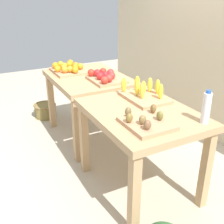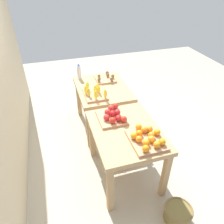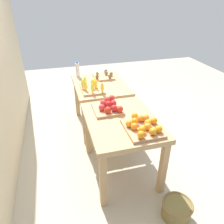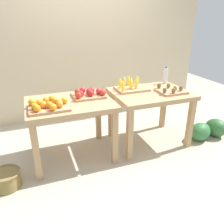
{
  "view_description": "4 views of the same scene",
  "coord_description": "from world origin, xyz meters",
  "px_view_note": "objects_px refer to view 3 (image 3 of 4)",
  "views": [
    {
      "loc": [
        2.33,
        -1.2,
        1.7
      ],
      "look_at": [
        0.09,
        -0.03,
        0.58
      ],
      "focal_mm": 44.9,
      "sensor_mm": 36.0,
      "label": 1
    },
    {
      "loc": [
        -2.43,
        0.74,
        2.41
      ],
      "look_at": [
        0.05,
        -0.01,
        0.62
      ],
      "focal_mm": 34.58,
      "sensor_mm": 36.0,
      "label": 2
    },
    {
      "loc": [
        -2.54,
        0.67,
        2.06
      ],
      "look_at": [
        0.01,
        -0.04,
        0.55
      ],
      "focal_mm": 34.26,
      "sensor_mm": 36.0,
      "label": 3
    },
    {
      "loc": [
        -0.97,
        -2.58,
        1.72
      ],
      "look_at": [
        -0.02,
        -0.04,
        0.57
      ],
      "focal_mm": 36.06,
      "sensor_mm": 36.0,
      "label": 4
    }
  ],
  "objects_px": {
    "watermelon_pile": "(102,95)",
    "wicker_basket": "(177,209)",
    "orange_bin": "(143,126)",
    "apple_bin": "(109,106)",
    "display_table_right": "(100,90)",
    "banana_crate": "(92,87)",
    "kiwi_bin": "(104,76)",
    "display_table_left": "(121,127)",
    "water_bottle": "(78,70)"
  },
  "relations": [
    {
      "from": "display_table_right",
      "to": "banana_crate",
      "type": "distance_m",
      "value": 0.32
    },
    {
      "from": "display_table_left",
      "to": "wicker_basket",
      "type": "bearing_deg",
      "value": -156.43
    },
    {
      "from": "display_table_right",
      "to": "wicker_basket",
      "type": "distance_m",
      "value": 2.03
    },
    {
      "from": "watermelon_pile",
      "to": "wicker_basket",
      "type": "bearing_deg",
      "value": -177.71
    },
    {
      "from": "kiwi_bin",
      "to": "water_bottle",
      "type": "bearing_deg",
      "value": 67.35
    },
    {
      "from": "apple_bin",
      "to": "water_bottle",
      "type": "xyz_separation_m",
      "value": [
        1.27,
        0.21,
        0.08
      ]
    },
    {
      "from": "display_table_right",
      "to": "apple_bin",
      "type": "height_order",
      "value": "apple_bin"
    },
    {
      "from": "display_table_left",
      "to": "watermelon_pile",
      "type": "xyz_separation_m",
      "value": [
        2.03,
        -0.24,
        -0.52
      ]
    },
    {
      "from": "display_table_left",
      "to": "display_table_right",
      "type": "distance_m",
      "value": 1.12
    },
    {
      "from": "orange_bin",
      "to": "banana_crate",
      "type": "distance_m",
      "value": 1.2
    },
    {
      "from": "wicker_basket",
      "to": "display_table_left",
      "type": "bearing_deg",
      "value": 23.57
    },
    {
      "from": "apple_bin",
      "to": "display_table_left",
      "type": "bearing_deg",
      "value": -161.31
    },
    {
      "from": "display_table_left",
      "to": "apple_bin",
      "type": "bearing_deg",
      "value": 18.69
    },
    {
      "from": "wicker_basket",
      "to": "orange_bin",
      "type": "bearing_deg",
      "value": 20.45
    },
    {
      "from": "orange_bin",
      "to": "water_bottle",
      "type": "bearing_deg",
      "value": 13.81
    },
    {
      "from": "kiwi_bin",
      "to": "display_table_left",
      "type": "bearing_deg",
      "value": 175.03
    },
    {
      "from": "banana_crate",
      "to": "water_bottle",
      "type": "xyz_separation_m",
      "value": [
        0.63,
        0.12,
        0.08
      ]
    },
    {
      "from": "display_table_right",
      "to": "watermelon_pile",
      "type": "xyz_separation_m",
      "value": [
        0.91,
        -0.24,
        -0.52
      ]
    },
    {
      "from": "kiwi_bin",
      "to": "watermelon_pile",
      "type": "height_order",
      "value": "kiwi_bin"
    },
    {
      "from": "wicker_basket",
      "to": "display_table_right",
      "type": "bearing_deg",
      "value": 10.32
    },
    {
      "from": "kiwi_bin",
      "to": "water_bottle",
      "type": "relative_size",
      "value": 1.4
    },
    {
      "from": "display_table_right",
      "to": "water_bottle",
      "type": "height_order",
      "value": "water_bottle"
    },
    {
      "from": "banana_crate",
      "to": "display_table_left",
      "type": "bearing_deg",
      "value": -169.06
    },
    {
      "from": "orange_bin",
      "to": "apple_bin",
      "type": "distance_m",
      "value": 0.57
    },
    {
      "from": "orange_bin",
      "to": "kiwi_bin",
      "type": "xyz_separation_m",
      "value": [
        1.62,
        0.03,
        -0.02
      ]
    },
    {
      "from": "watermelon_pile",
      "to": "apple_bin",
      "type": "bearing_deg",
      "value": 169.61
    },
    {
      "from": "display_table_left",
      "to": "kiwi_bin",
      "type": "relative_size",
      "value": 2.86
    },
    {
      "from": "wicker_basket",
      "to": "apple_bin",
      "type": "bearing_deg",
      "value": 22.41
    },
    {
      "from": "display_table_right",
      "to": "orange_bin",
      "type": "relative_size",
      "value": 2.29
    },
    {
      "from": "kiwi_bin",
      "to": "watermelon_pile",
      "type": "relative_size",
      "value": 0.52
    },
    {
      "from": "banana_crate",
      "to": "watermelon_pile",
      "type": "bearing_deg",
      "value": -19.93
    },
    {
      "from": "display_table_right",
      "to": "orange_bin",
      "type": "height_order",
      "value": "orange_bin"
    },
    {
      "from": "display_table_left",
      "to": "apple_bin",
      "type": "relative_size",
      "value": 2.48
    },
    {
      "from": "display_table_left",
      "to": "water_bottle",
      "type": "height_order",
      "value": "water_bottle"
    },
    {
      "from": "watermelon_pile",
      "to": "water_bottle",
      "type": "bearing_deg",
      "value": 133.18
    },
    {
      "from": "display_table_right",
      "to": "banana_crate",
      "type": "bearing_deg",
      "value": 141.89
    },
    {
      "from": "display_table_right",
      "to": "banana_crate",
      "type": "relative_size",
      "value": 2.36
    },
    {
      "from": "orange_bin",
      "to": "wicker_basket",
      "type": "bearing_deg",
      "value": -159.55
    },
    {
      "from": "display_table_left",
      "to": "apple_bin",
      "type": "height_order",
      "value": "apple_bin"
    },
    {
      "from": "display_table_right",
      "to": "wicker_basket",
      "type": "bearing_deg",
      "value": -169.68
    },
    {
      "from": "watermelon_pile",
      "to": "wicker_basket",
      "type": "distance_m",
      "value": 2.84
    },
    {
      "from": "orange_bin",
      "to": "wicker_basket",
      "type": "height_order",
      "value": "orange_bin"
    },
    {
      "from": "banana_crate",
      "to": "watermelon_pile",
      "type": "xyz_separation_m",
      "value": [
        1.13,
        -0.41,
        -0.68
      ]
    },
    {
      "from": "display_table_right",
      "to": "watermelon_pile",
      "type": "height_order",
      "value": "display_table_right"
    },
    {
      "from": "banana_crate",
      "to": "watermelon_pile",
      "type": "relative_size",
      "value": 0.63
    },
    {
      "from": "water_bottle",
      "to": "display_table_left",
      "type": "bearing_deg",
      "value": -169.18
    },
    {
      "from": "display_table_left",
      "to": "water_bottle",
      "type": "bearing_deg",
      "value": 10.82
    },
    {
      "from": "display_table_right",
      "to": "wicker_basket",
      "type": "height_order",
      "value": "display_table_right"
    },
    {
      "from": "kiwi_bin",
      "to": "display_table_right",
      "type": "bearing_deg",
      "value": 153.89
    },
    {
      "from": "orange_bin",
      "to": "wicker_basket",
      "type": "xyz_separation_m",
      "value": [
        -0.54,
        -0.2,
        -0.71
      ]
    }
  ]
}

